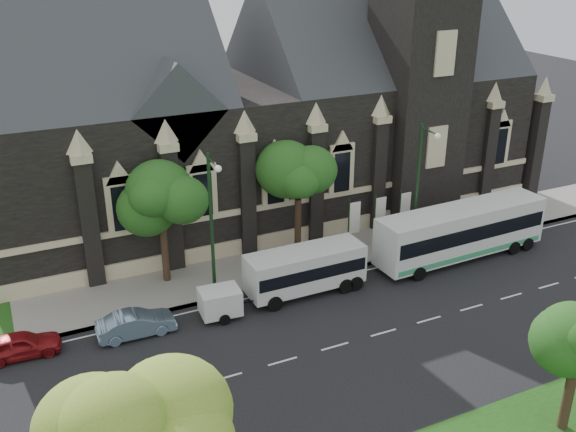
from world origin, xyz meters
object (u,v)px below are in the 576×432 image
tree_park_near (139,419)px  sedan (136,324)px  box_trailer (220,302)px  tree_walk_right (300,171)px  street_lamp_near (419,183)px  car_far_red (21,345)px  banner_flag_center (378,216)px  tree_walk_left (163,194)px  shuttle_bus (306,268)px  banner_flag_right (403,211)px  street_lamp_mid (212,221)px  banner_flag_left (353,221)px  tour_coach (461,231)px

tree_park_near → sedan: bearing=79.2°
box_trailer → tree_walk_right: bearing=39.6°
street_lamp_near → car_far_red: size_ratio=2.29×
car_far_red → banner_flag_center: bearing=-79.8°
tree_walk_right → tree_walk_left: (-9.01, -0.01, -0.08)m
street_lamp_near → sedan: street_lamp_near is taller
shuttle_bus → car_far_red: 15.98m
tree_walk_right → shuttle_bus: (-2.05, -4.99, -4.21)m
banner_flag_right → shuttle_bus: banner_flag_right is taller
tree_walk_left → sedan: bearing=-122.1°
street_lamp_mid → car_far_red: 11.70m
sedan → car_far_red: sedan is taller
street_lamp_mid → tree_park_near: bearing=-116.1°
tree_walk_right → tree_walk_left: tree_walk_right is taller
shuttle_bus → street_lamp_mid: bearing=164.8°
tree_park_near → sedan: 15.62m
banner_flag_center → sedan: size_ratio=0.96×
banner_flag_left → car_far_red: bearing=-172.2°
box_trailer → banner_flag_left: bearing=23.3°
tree_park_near → banner_flag_left: 25.65m
tree_park_near → shuttle_bus: tree_park_near is taller
tree_walk_left → shuttle_bus: tree_walk_left is taller
banner_flag_left → sedan: banner_flag_left is taller
shuttle_bus → banner_flag_right: bearing=19.4°
tree_walk_left → street_lamp_near: 16.22m
street_lamp_mid → shuttle_bus: (5.16, -1.37, -3.51)m
tour_coach → banner_flag_center: bearing=137.2°
tree_walk_left → street_lamp_near: bearing=-12.9°
street_lamp_mid → car_far_red: bearing=-174.8°
street_lamp_near → tree_walk_right: bearing=151.9°
tree_park_near → car_far_red: (-3.01, 14.88, -5.75)m
tree_park_near → tree_walk_left: tree_park_near is taller
banner_flag_center → car_far_red: size_ratio=1.02×
banner_flag_left → shuttle_bus: banner_flag_left is taller
tour_coach → sedan: size_ratio=2.97×
street_lamp_near → banner_flag_left: 4.99m
street_lamp_near → banner_flag_right: size_ratio=2.25×
tree_walk_left → sedan: 7.95m
street_lamp_mid → tour_coach: 16.82m
tree_park_near → shuttle_bus: (12.93, 14.50, -4.81)m
tree_walk_left → shuttle_bus: 9.50m
tree_walk_left → box_trailer: 7.35m
tour_coach → banner_flag_left: bearing=147.8°
street_lamp_mid → banner_flag_left: bearing=10.5°
box_trailer → sedan: 4.68m
box_trailer → tree_park_near: bearing=-113.6°
tree_walk_left → shuttle_bus: bearing=-35.6°
box_trailer → sedan: (-4.66, 0.23, -0.29)m
street_lamp_near → street_lamp_mid: same height
banner_flag_right → tour_coach: size_ratio=0.32×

